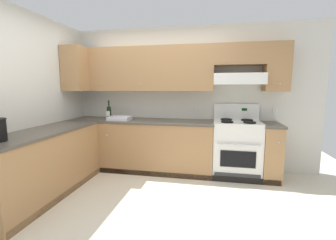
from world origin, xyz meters
TOP-DOWN VIEW (x-y plane):
  - ground_plane at (0.00, 0.00)m, footprint 7.04×7.04m
  - wall_back at (0.39, 1.53)m, footprint 4.68×0.57m
  - wall_left at (-1.59, 0.23)m, footprint 0.47×4.00m
  - counter_back_run at (-0.04, 1.24)m, footprint 3.60×0.65m
  - counter_left_run at (-1.24, -0.00)m, footprint 0.63×1.91m
  - stove at (1.39, 1.25)m, footprint 0.76×0.62m
  - wine_bottle at (-0.88, 1.28)m, footprint 0.08×0.08m
  - bowl at (-0.62, 1.15)m, footprint 0.38×0.26m

SIDE VIEW (x-z plane):
  - ground_plane at x=0.00m, z-range 0.00..0.00m
  - counter_back_run at x=-0.04m, z-range 0.00..0.91m
  - counter_left_run at x=-1.24m, z-range 0.00..0.91m
  - stove at x=1.39m, z-range -0.12..1.08m
  - bowl at x=-0.62m, z-range 0.90..0.96m
  - wine_bottle at x=-0.88m, z-range 0.87..1.21m
  - wall_left at x=-1.59m, z-range 0.06..2.61m
  - wall_back at x=0.39m, z-range 0.20..2.75m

